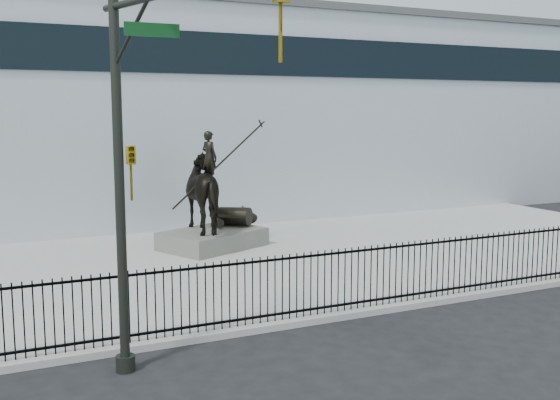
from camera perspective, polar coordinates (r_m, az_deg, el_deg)
name	(u,v)px	position (r m, az deg, el deg)	size (l,w,h in m)	color
ground	(434,322)	(15.65, 13.27, -10.34)	(120.00, 120.00, 0.00)	black
plaza	(297,257)	(21.34, 1.47, -5.03)	(30.00, 12.00, 0.15)	#9B9B98
building	(179,117)	(32.93, -8.80, 7.19)	(44.00, 14.00, 9.00)	silver
picket_fence	(403,272)	(16.36, 10.63, -6.18)	(22.10, 0.10, 1.50)	black
statue_plinth	(213,239)	(22.50, -5.88, -3.40)	(3.27, 2.25, 0.61)	#585650
equestrian_statue	(213,193)	(22.29, -5.82, 0.64)	(3.86, 3.26, 3.55)	black
traffic_signal_left	(143,158)	(11.28, -11.81, 3.62)	(1.52, 4.84, 7.00)	black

